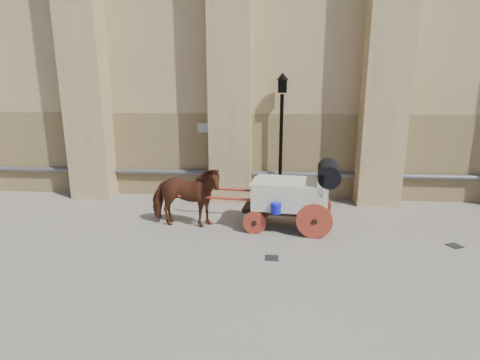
# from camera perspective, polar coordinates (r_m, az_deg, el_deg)

# --- Properties ---
(ground) EXTENTS (90.00, 90.00, 0.00)m
(ground) POSITION_cam_1_polar(r_m,az_deg,el_deg) (9.88, 2.12, -9.14)
(ground) COLOR slate
(ground) RESTS_ON ground
(horse) EXTENTS (2.12, 1.01, 1.76)m
(horse) POSITION_cam_1_polar(r_m,az_deg,el_deg) (10.63, -8.32, -2.56)
(horse) COLOR #5A2B16
(horse) RESTS_ON ground
(carriage) EXTENTS (4.52, 1.70, 1.94)m
(carriage) POSITION_cam_1_polar(r_m,az_deg,el_deg) (10.47, 8.48, -1.91)
(carriage) COLOR black
(carriage) RESTS_ON ground
(street_lamp) EXTENTS (0.41, 0.41, 4.35)m
(street_lamp) POSITION_cam_1_polar(r_m,az_deg,el_deg) (12.78, 6.28, 6.87)
(street_lamp) COLOR black
(street_lamp) RESTS_ON ground
(drain_grate_near) EXTENTS (0.32, 0.32, 0.01)m
(drain_grate_near) POSITION_cam_1_polar(r_m,az_deg,el_deg) (8.93, 4.85, -11.75)
(drain_grate_near) COLOR black
(drain_grate_near) RESTS_ON ground
(drain_grate_far) EXTENTS (0.42, 0.42, 0.01)m
(drain_grate_far) POSITION_cam_1_polar(r_m,az_deg,el_deg) (10.94, 29.89, -8.69)
(drain_grate_far) COLOR black
(drain_grate_far) RESTS_ON ground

